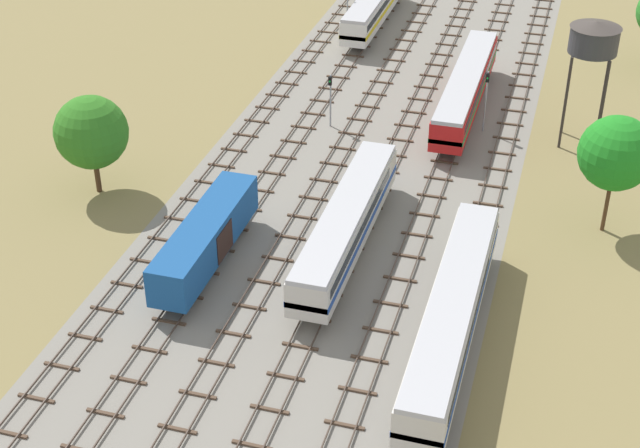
% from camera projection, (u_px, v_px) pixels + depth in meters
% --- Properties ---
extents(ground_plane, '(480.00, 480.00, 0.00)m').
position_uv_depth(ground_plane, '(391.00, 108.00, 90.37)').
color(ground_plane, olive).
extents(ballast_bed, '(26.67, 176.00, 0.01)m').
position_uv_depth(ballast_bed, '(391.00, 108.00, 90.37)').
color(ballast_bed, gray).
rests_on(ballast_bed, ground).
extents(track_far_left, '(2.40, 126.00, 0.29)m').
position_uv_depth(track_far_left, '(282.00, 89.00, 93.81)').
color(track_far_left, '#47382D').
rests_on(track_far_left, ground).
extents(track_left, '(2.40, 126.00, 0.29)m').
position_uv_depth(track_left, '(326.00, 94.00, 92.73)').
color(track_left, '#47382D').
rests_on(track_left, ground).
extents(track_centre_left, '(2.40, 126.00, 0.29)m').
position_uv_depth(track_centre_left, '(371.00, 100.00, 91.65)').
color(track_centre_left, '#47382D').
rests_on(track_centre_left, ground).
extents(track_centre, '(2.40, 126.00, 0.29)m').
position_uv_depth(track_centre, '(417.00, 105.00, 90.57)').
color(track_centre, '#47382D').
rests_on(track_centre, ground).
extents(track_centre_right, '(2.40, 126.00, 0.29)m').
position_uv_depth(track_centre_right, '(464.00, 111.00, 89.49)').
color(track_centre_right, '#47382D').
rests_on(track_centre_right, ground).
extents(track_right, '(2.40, 126.00, 0.29)m').
position_uv_depth(track_right, '(512.00, 117.00, 88.41)').
color(track_right, '#47382D').
rests_on(track_right, ground).
extents(passenger_coach_right_nearest, '(2.96, 22.00, 3.80)m').
position_uv_depth(passenger_coach_right_nearest, '(452.00, 312.00, 58.95)').
color(passenger_coach_right_nearest, beige).
rests_on(passenger_coach_right_nearest, ground).
extents(freight_boxcar_left_near, '(2.87, 14.00, 3.60)m').
position_uv_depth(freight_boxcar_left_near, '(206.00, 237.00, 66.55)').
color(freight_boxcar_left_near, '#194C8C').
rests_on(freight_boxcar_left_near, ground).
extents(diesel_railcar_centre_mid, '(2.96, 20.50, 3.80)m').
position_uv_depth(diesel_railcar_centre_mid, '(346.00, 223.00, 67.92)').
color(diesel_railcar_centre_mid, beige).
rests_on(diesel_railcar_centre_mid, ground).
extents(passenger_coach_centre_right_midfar, '(2.96, 22.00, 3.80)m').
position_uv_depth(passenger_coach_centre_right_midfar, '(466.00, 87.00, 88.14)').
color(passenger_coach_centre_right_midfar, red).
rests_on(passenger_coach_centre_right_midfar, ground).
extents(diesel_railcar_left_far, '(2.96, 20.50, 3.80)m').
position_uv_depth(diesel_railcar_left_far, '(374.00, 4.00, 107.71)').
color(diesel_railcar_left_far, white).
rests_on(diesel_railcar_left_far, ground).
extents(water_tower, '(4.33, 4.33, 11.19)m').
position_uv_depth(water_tower, '(594.00, 39.00, 79.25)').
color(water_tower, '#2D2826').
rests_on(water_tower, ground).
extents(signal_post_nearest, '(0.28, 0.47, 5.06)m').
position_uv_depth(signal_post_nearest, '(330.00, 94.00, 85.28)').
color(signal_post_nearest, gray).
rests_on(signal_post_nearest, ground).
extents(signal_post_near, '(0.28, 0.47, 5.71)m').
position_uv_depth(signal_post_near, '(347.00, 4.00, 104.77)').
color(signal_post_near, gray).
rests_on(signal_post_near, ground).
extents(signal_post_mid, '(0.28, 0.47, 5.79)m').
position_uv_depth(signal_post_mid, '(486.00, 94.00, 84.22)').
color(signal_post_mid, gray).
rests_on(signal_post_mid, ground).
extents(lineside_tree_0, '(5.87, 5.87, 8.25)m').
position_uv_depth(lineside_tree_0, '(91.00, 132.00, 74.16)').
color(lineside_tree_0, '#4C331E').
rests_on(lineside_tree_0, ground).
extents(lineside_tree_2, '(5.57, 5.57, 9.36)m').
position_uv_depth(lineside_tree_2, '(616.00, 153.00, 68.48)').
color(lineside_tree_2, '#4C331E').
rests_on(lineside_tree_2, ground).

